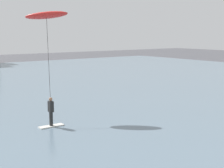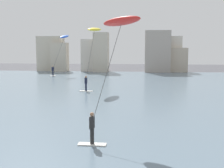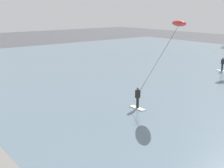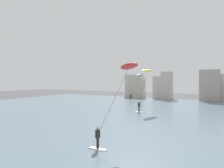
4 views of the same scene
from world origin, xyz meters
name	(u,v)px [view 3 (image 3 of 4)]	position (x,y,z in m)	size (l,w,h in m)	color
kitesurfer_red	(173,34)	(-0.52, 17.18, 5.58)	(3.25, 4.16, 6.61)	silver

